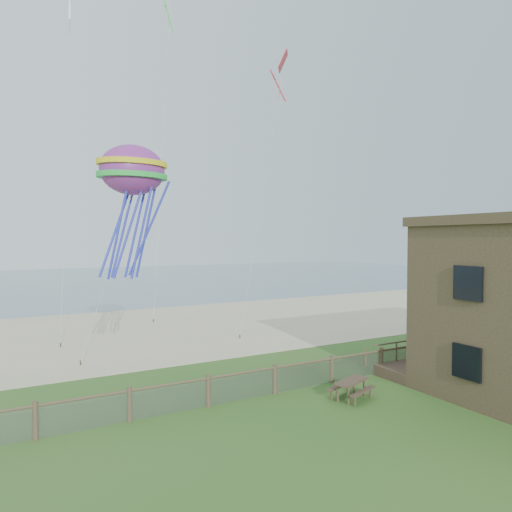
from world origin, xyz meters
The scene contains 9 objects.
ground centered at (0.00, 0.00, 0.00)m, with size 160.00×160.00×0.00m, color #2E5D20.
sand_beach centered at (0.00, 22.00, 0.00)m, with size 72.00×20.00×0.02m, color #C0B48B.
ocean centered at (0.00, 66.00, 0.00)m, with size 160.00×68.00×0.02m, color slate.
chainlink_fence centered at (0.00, 6.00, 0.55)m, with size 36.20×0.20×1.25m, color #4B3E2A, non-canonical shape.
motel_deck centered at (13.00, 5.00, 0.25)m, with size 15.00×2.00×0.50m, color brown.
picnic_table centered at (2.41, 4.01, 0.36)m, with size 1.71×1.29×0.72m, color brown, non-canonical shape.
octopus_kite centered at (-4.43, 11.58, 7.96)m, with size 3.30×2.33×6.79m, color #F6263F, non-canonical shape.
kite_red centered at (4.37, 12.29, 15.94)m, with size 1.13×0.70×2.57m, color red, non-canonical shape.
kite_green centered at (0.56, 20.78, 22.81)m, with size 1.12×0.70×3.01m, color green, non-canonical shape.
Camera 1 is at (-9.81, -10.05, 6.42)m, focal length 32.00 mm.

